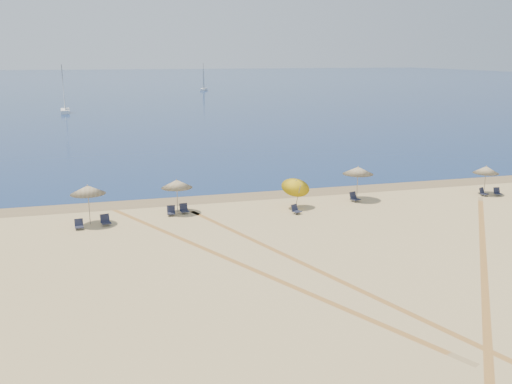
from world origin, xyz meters
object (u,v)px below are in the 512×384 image
umbrella_3 (296,184)px  chair_5 (184,209)px  chair_2 (79,225)px  umbrella_4 (358,170)px  umbrella_2 (177,184)px  sailboat_0 (204,82)px  chair_4 (171,211)px  umbrella_1 (88,190)px  chair_3 (105,220)px  chair_7 (354,197)px  sailboat_1 (64,98)px  chair_8 (483,192)px  chair_9 (497,192)px  umbrella_5 (486,170)px  chair_6 (296,210)px

umbrella_3 → chair_5: (-7.93, 0.76, -1.44)m
chair_2 → umbrella_4: bearing=0.3°
umbrella_2 → sailboat_0: (24.88, 133.90, 0.46)m
umbrella_3 → chair_4: umbrella_3 is taller
umbrella_1 → chair_3: (0.97, -0.48, -1.99)m
umbrella_4 → chair_7: bearing=-134.5°
chair_7 → sailboat_1: 78.48m
chair_2 → umbrella_2: bearing=12.6°
umbrella_2 → chair_3: 5.46m
chair_3 → chair_8: chair_3 is taller
chair_4 → chair_9: (25.33, -1.08, -0.02)m
chair_4 → chair_5: 0.97m
umbrella_1 → chair_2: 2.30m
chair_5 → chair_9: chair_5 is taller
chair_3 → chair_4: (4.35, 1.15, -0.02)m
chair_2 → sailboat_1: 76.22m
chair_7 → chair_9: chair_7 is taller
umbrella_4 → chair_8: umbrella_4 is taller
umbrella_5 → chair_4: bearing=179.0°
umbrella_1 → chair_3: 2.26m
umbrella_4 → chair_7: 2.04m
chair_7 → chair_8: 10.50m
chair_5 → chair_9: (24.40, -1.37, -0.03)m
chair_2 → chair_6: 14.37m
chair_3 → chair_9: (29.69, 0.07, -0.04)m
umbrella_4 → chair_7: (-0.42, -0.42, -1.95)m
chair_8 → umbrella_4: bearing=148.8°
umbrella_3 → chair_8: (15.29, -0.46, -1.46)m
chair_6 → chair_7: 5.66m
umbrella_1 → umbrella_2: size_ratio=1.10×
umbrella_3 → umbrella_5: 15.76m
umbrella_3 → sailboat_1: bearing=105.3°
chair_5 → chair_9: 24.44m
umbrella_4 → chair_4: 14.27m
chair_6 → sailboat_0: 137.38m
chair_6 → sailboat_1: size_ratio=0.09×
umbrella_3 → umbrella_1: bearing=-179.2°
umbrella_3 → chair_5: bearing=174.5°
umbrella_3 → umbrella_2: bearing=172.8°
umbrella_3 → chair_9: size_ratio=3.80×
umbrella_5 → chair_9: umbrella_5 is taller
umbrella_5 → sailboat_0: size_ratio=0.28×
chair_7 → chair_8: size_ratio=1.08×
umbrella_4 → chair_4: size_ratio=3.80×
umbrella_3 → chair_9: (16.47, -0.61, -1.47)m
chair_3 → chair_8: bearing=-12.7°
umbrella_3 → chair_4: (-8.86, 0.47, -1.44)m
chair_7 → chair_8: chair_7 is taller
umbrella_2 → chair_2: bearing=-161.7°
chair_7 → umbrella_4: bearing=27.2°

